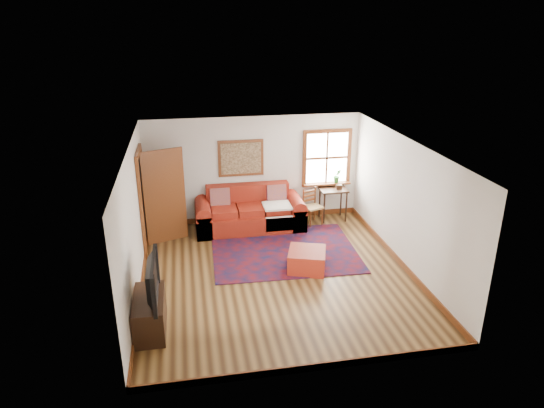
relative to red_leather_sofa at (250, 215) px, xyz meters
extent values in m
plane|color=#3F2611|center=(0.18, -2.27, -0.32)|extent=(5.50, 5.50, 0.00)
cube|color=silver|center=(0.18, 0.48, 0.93)|extent=(5.00, 0.04, 2.50)
cube|color=silver|center=(0.18, -5.02, 0.93)|extent=(5.00, 0.04, 2.50)
cube|color=silver|center=(-2.32, -2.27, 0.93)|extent=(0.04, 5.50, 2.50)
cube|color=silver|center=(2.68, -2.27, 0.93)|extent=(0.04, 5.50, 2.50)
cube|color=white|center=(0.18, -2.27, 2.18)|extent=(5.00, 5.50, 0.04)
cube|color=brown|center=(0.18, 0.46, -0.26)|extent=(5.00, 0.03, 0.12)
cube|color=brown|center=(-2.31, -2.27, -0.26)|extent=(0.03, 5.50, 0.12)
cube|color=brown|center=(2.66, -2.27, -0.26)|extent=(0.03, 5.50, 0.12)
cube|color=white|center=(1.93, 0.46, 1.13)|extent=(1.00, 0.02, 1.20)
cube|color=brown|center=(1.93, 0.45, 1.77)|extent=(1.18, 0.06, 0.09)
cube|color=brown|center=(1.93, 0.45, 0.48)|extent=(1.18, 0.06, 0.09)
cube|color=brown|center=(1.38, 0.45, 1.13)|extent=(0.09, 0.06, 1.20)
cube|color=brown|center=(2.47, 0.45, 1.13)|extent=(0.09, 0.06, 1.20)
cube|color=brown|center=(1.93, 0.45, 1.13)|extent=(1.00, 0.04, 0.05)
cube|color=brown|center=(1.93, 0.38, 0.51)|extent=(1.15, 0.20, 0.04)
imported|color=#256B29|center=(2.18, 0.36, 0.69)|extent=(0.18, 0.15, 0.33)
cube|color=black|center=(-2.31, -0.67, 0.70)|extent=(0.02, 0.90, 2.05)
cube|color=brown|center=(-2.28, -1.17, 0.70)|extent=(0.06, 0.09, 2.05)
cube|color=brown|center=(-2.28, -0.18, 0.70)|extent=(0.06, 0.09, 2.05)
cube|color=brown|center=(-2.28, -0.67, 1.77)|extent=(0.06, 1.08, 0.09)
cube|color=brown|center=(-1.86, -0.38, 0.70)|extent=(0.86, 0.35, 2.05)
cube|color=silver|center=(-1.86, -0.38, 0.81)|extent=(0.56, 0.22, 1.33)
cube|color=brown|center=(-0.12, 0.45, 1.23)|extent=(1.05, 0.04, 0.85)
cube|color=tan|center=(-0.12, 0.42, 1.23)|extent=(0.92, 0.03, 0.72)
cube|color=#580C12|center=(0.53, -1.35, -0.31)|extent=(3.04, 2.47, 0.02)
cube|color=maroon|center=(0.00, -0.06, -0.11)|extent=(2.47, 1.02, 0.43)
cube|color=maroon|center=(0.00, 0.31, 0.38)|extent=(1.92, 0.28, 0.54)
cube|color=maroon|center=(-1.07, -0.06, -0.05)|extent=(0.34, 1.02, 0.54)
cube|color=maroon|center=(1.06, -0.06, -0.05)|extent=(0.34, 1.02, 0.54)
cube|color=#C4711B|center=(-0.66, 0.13, 0.41)|extent=(0.45, 0.22, 0.47)
cube|color=#C4711B|center=(0.65, 0.13, 0.41)|extent=(0.45, 0.22, 0.47)
cube|color=silver|center=(0.59, -0.26, 0.28)|extent=(0.62, 0.56, 0.04)
cube|color=maroon|center=(0.80, -2.18, -0.12)|extent=(0.88, 0.88, 0.40)
cube|color=black|center=(2.03, 0.13, 0.43)|extent=(0.64, 0.48, 0.04)
cylinder|color=black|center=(1.76, -0.07, 0.04)|extent=(0.04, 0.04, 0.73)
cylinder|color=black|center=(2.30, -0.07, 0.04)|extent=(0.04, 0.04, 0.73)
cylinder|color=black|center=(1.76, 0.34, 0.04)|extent=(0.04, 0.04, 0.73)
cylinder|color=black|center=(2.30, 0.34, 0.04)|extent=(0.04, 0.04, 0.73)
cube|color=tan|center=(1.48, -0.05, 0.10)|extent=(0.50, 0.48, 0.04)
cylinder|color=brown|center=(1.38, -0.25, -0.12)|extent=(0.04, 0.04, 0.40)
cylinder|color=brown|center=(1.69, -0.14, -0.12)|extent=(0.04, 0.04, 0.40)
cylinder|color=brown|center=(1.27, 0.04, 0.10)|extent=(0.04, 0.04, 0.84)
cylinder|color=brown|center=(1.59, 0.15, 0.10)|extent=(0.04, 0.04, 0.84)
cube|color=brown|center=(1.43, 0.10, 0.33)|extent=(0.33, 0.14, 0.25)
cube|color=black|center=(-2.08, -3.62, -0.04)|extent=(0.47, 1.04, 0.57)
imported|color=black|center=(-2.06, -3.65, 0.58)|extent=(0.15, 1.13, 0.65)
cylinder|color=silver|center=(-2.03, -3.26, 0.34)|extent=(0.12, 0.12, 0.18)
cylinder|color=#FFA53F|center=(-2.03, -3.26, 0.31)|extent=(0.07, 0.07, 0.12)
camera|label=1|loc=(-1.37, -10.24, 4.26)|focal=32.00mm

